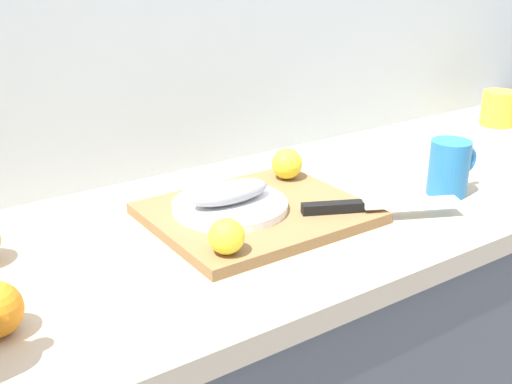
% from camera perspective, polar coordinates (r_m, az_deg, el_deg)
% --- Properties ---
extents(back_wall, '(3.20, 0.05, 2.50)m').
position_cam_1_polar(back_wall, '(1.38, -4.83, 16.71)').
color(back_wall, silver).
rests_on(back_wall, ground_plane).
extents(cutting_board, '(0.37, 0.31, 0.02)m').
position_cam_1_polar(cutting_board, '(1.15, 0.00, -1.85)').
color(cutting_board, olive).
rests_on(cutting_board, kitchen_counter).
extents(white_plate, '(0.21, 0.21, 0.01)m').
position_cam_1_polar(white_plate, '(1.13, -2.34, -1.22)').
color(white_plate, white).
rests_on(white_plate, cutting_board).
extents(fish_fillet, '(0.15, 0.07, 0.04)m').
position_cam_1_polar(fish_fillet, '(1.12, -2.36, -0.03)').
color(fish_fillet, gray).
rests_on(fish_fillet, white_plate).
extents(chef_knife, '(0.27, 0.15, 0.02)m').
position_cam_1_polar(chef_knife, '(1.15, 9.41, -1.21)').
color(chef_knife, silver).
rests_on(chef_knife, cutting_board).
extents(lemon_0, '(0.06, 0.06, 0.06)m').
position_cam_1_polar(lemon_0, '(1.27, 2.78, 2.54)').
color(lemon_0, yellow).
rests_on(lemon_0, cutting_board).
extents(lemon_1, '(0.06, 0.06, 0.06)m').
position_cam_1_polar(lemon_1, '(0.97, -2.66, -3.96)').
color(lemon_1, yellow).
rests_on(lemon_1, cutting_board).
extents(coffee_mug_0, '(0.12, 0.08, 0.11)m').
position_cam_1_polar(coffee_mug_0, '(1.30, 16.92, 2.12)').
color(coffee_mug_0, '#2672B2').
rests_on(coffee_mug_0, kitchen_counter).
extents(coffee_mug_2, '(0.13, 0.09, 0.09)m').
position_cam_1_polar(coffee_mug_2, '(1.84, 20.88, 7.02)').
color(coffee_mug_2, yellow).
rests_on(coffee_mug_2, kitchen_counter).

